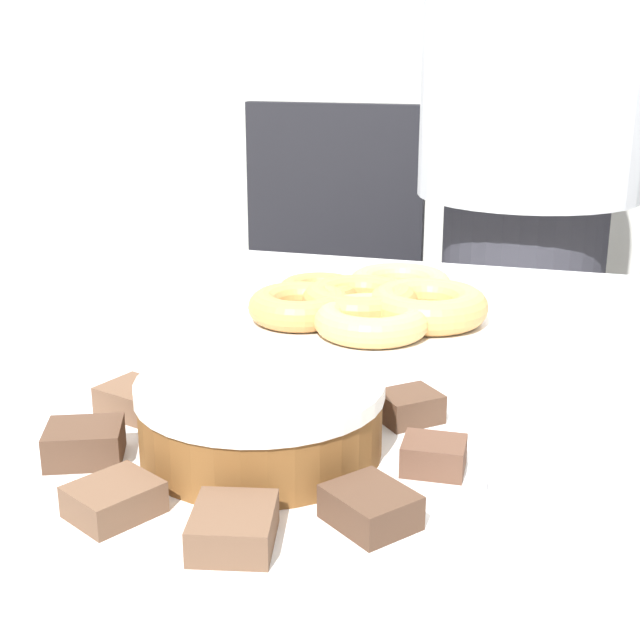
% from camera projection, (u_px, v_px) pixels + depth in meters
% --- Properties ---
extents(table, '(1.70, 0.90, 0.73)m').
position_uv_depth(table, '(317.00, 436.00, 0.92)').
color(table, silver).
rests_on(table, ground_plane).
extents(person_standing, '(0.39, 0.39, 1.57)m').
position_uv_depth(person_standing, '(529.00, 168.00, 1.58)').
color(person_standing, '#383842').
rests_on(person_standing, ground_plane).
extents(office_chair_left, '(0.44, 0.44, 0.91)m').
position_uv_depth(office_chair_left, '(316.00, 334.00, 1.90)').
color(office_chair_left, black).
rests_on(office_chair_left, ground_plane).
extents(plate_cake, '(0.34, 0.34, 0.01)m').
position_uv_depth(plate_cake, '(261.00, 457.00, 0.68)').
color(plate_cake, white).
rests_on(plate_cake, table).
extents(plate_donuts, '(0.33, 0.33, 0.01)m').
position_uv_depth(plate_donuts, '(359.00, 320.00, 1.01)').
color(plate_donuts, white).
rests_on(plate_donuts, table).
extents(frosted_cake, '(0.19, 0.19, 0.06)m').
position_uv_depth(frosted_cake, '(261.00, 416.00, 0.67)').
color(frosted_cake, brown).
rests_on(frosted_cake, plate_cake).
extents(lamington_0, '(0.06, 0.06, 0.02)m').
position_uv_depth(lamington_0, '(409.00, 407.00, 0.73)').
color(lamington_0, '#513828').
rests_on(lamington_0, plate_cake).
extents(lamington_1, '(0.05, 0.06, 0.02)m').
position_uv_depth(lamington_1, '(329.00, 379.00, 0.79)').
color(lamington_1, brown).
rests_on(lamington_1, plate_cake).
extents(lamington_2, '(0.07, 0.07, 0.02)m').
position_uv_depth(lamington_2, '(229.00, 378.00, 0.80)').
color(lamington_2, '#513828').
rests_on(lamington_2, plate_cake).
extents(lamington_3, '(0.07, 0.06, 0.02)m').
position_uv_depth(lamington_3, '(137.00, 399.00, 0.75)').
color(lamington_3, brown).
rests_on(lamington_3, plate_cake).
extents(lamington_4, '(0.07, 0.06, 0.03)m').
position_uv_depth(lamington_4, '(85.00, 443.00, 0.66)').
color(lamington_4, '#513828').
rests_on(lamington_4, plate_cake).
extents(lamington_5, '(0.07, 0.07, 0.02)m').
position_uv_depth(lamington_5, '(114.00, 499.00, 0.59)').
color(lamington_5, brown).
rests_on(lamington_5, plate_cake).
extents(lamington_6, '(0.06, 0.07, 0.02)m').
position_uv_depth(lamington_6, '(233.00, 527.00, 0.55)').
color(lamington_6, brown).
rests_on(lamington_6, plate_cake).
extents(lamington_7, '(0.07, 0.07, 0.02)m').
position_uv_depth(lamington_7, '(370.00, 507.00, 0.57)').
color(lamington_7, '#513828').
rests_on(lamington_7, plate_cake).
extents(lamington_8, '(0.05, 0.04, 0.02)m').
position_uv_depth(lamington_8, '(434.00, 456.00, 0.65)').
color(lamington_8, brown).
rests_on(lamington_8, plate_cake).
extents(donut_0, '(0.13, 0.13, 0.04)m').
position_uv_depth(donut_0, '(360.00, 301.00, 1.01)').
color(donut_0, '#D18E4C').
rests_on(donut_0, plate_donuts).
extents(donut_1, '(0.13, 0.13, 0.04)m').
position_uv_depth(donut_1, '(428.00, 306.00, 0.98)').
color(donut_1, tan).
rests_on(donut_1, plate_donuts).
extents(donut_2, '(0.12, 0.12, 0.03)m').
position_uv_depth(donut_2, '(400.00, 284.00, 1.08)').
color(donut_2, '#E5AD66').
rests_on(donut_2, plate_donuts).
extents(donut_3, '(0.10, 0.10, 0.03)m').
position_uv_depth(donut_3, '(319.00, 291.00, 1.06)').
color(donut_3, '#C68447').
rests_on(donut_3, plate_donuts).
extents(donut_4, '(0.11, 0.11, 0.03)m').
position_uv_depth(donut_4, '(300.00, 306.00, 0.99)').
color(donut_4, '#D18E4C').
rests_on(donut_4, plate_donuts).
extents(donut_5, '(0.12, 0.12, 0.03)m').
position_uv_depth(donut_5, '(372.00, 320.00, 0.94)').
color(donut_5, '#E5AD66').
rests_on(donut_5, plate_donuts).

